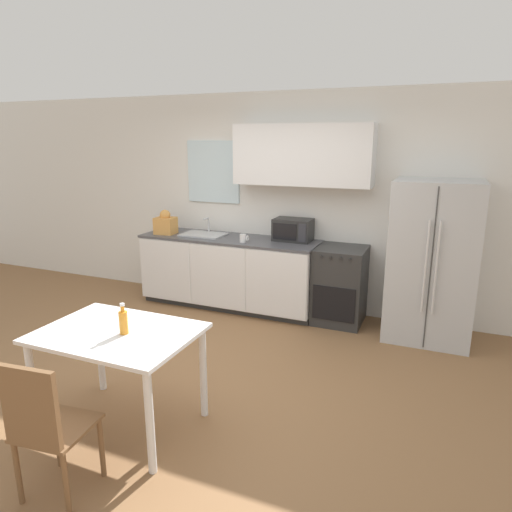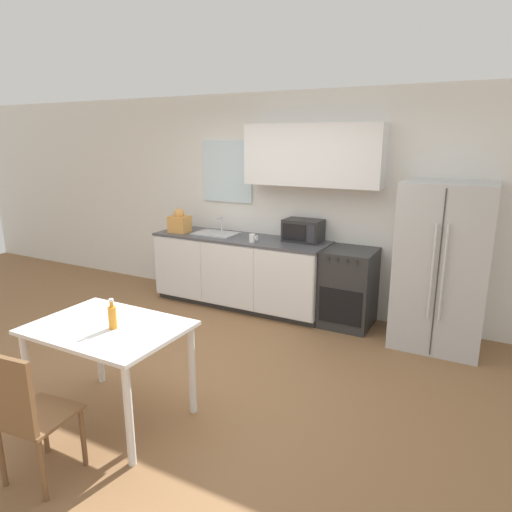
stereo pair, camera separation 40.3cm
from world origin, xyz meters
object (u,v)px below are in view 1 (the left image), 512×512
coffee_mug (243,238)px  oven_range (340,285)px  dining_chair_near (44,423)px  dining_table (118,345)px  drink_bottle (123,322)px  microwave (293,230)px  refrigerator (432,262)px

coffee_mug → oven_range: bearing=10.5°
oven_range → dining_chair_near: size_ratio=0.98×
dining_table → drink_bottle: (0.07, -0.01, 0.20)m
microwave → dining_chair_near: 3.63m
coffee_mug → drink_bottle: coffee_mug is taller
microwave → oven_range: bearing=-10.1°
oven_range → microwave: bearing=169.9°
refrigerator → dining_table: bearing=-128.1°
coffee_mug → drink_bottle: 2.49m
refrigerator → drink_bottle: size_ratio=7.49×
dining_table → coffee_mug: bearing=92.2°
microwave → drink_bottle: 2.83m
dining_chair_near → refrigerator: bearing=53.9°
microwave → refrigerator: bearing=-6.2°
oven_range → microwave: size_ratio=1.97×
dining_table → oven_range: bearing=68.5°
refrigerator → oven_range: bearing=176.3°
coffee_mug → dining_chair_near: coffee_mug is taller
oven_range → dining_table: bearing=-111.5°
microwave → dining_chair_near: size_ratio=0.50×
microwave → dining_chair_near: microwave is taller
drink_bottle → dining_table: bearing=170.5°
oven_range → microwave: 0.88m
microwave → dining_table: bearing=-98.6°
microwave → coffee_mug: (-0.52, -0.33, -0.09)m
coffee_mug → dining_chair_near: bearing=-86.7°
dining_table → microwave: bearing=81.4°
refrigerator → coffee_mug: size_ratio=16.04×
dining_table → dining_chair_near: bearing=-83.3°
refrigerator → dining_table: 3.33m
oven_range → drink_bottle: drink_bottle is taller
oven_range → coffee_mug: size_ratio=8.44×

